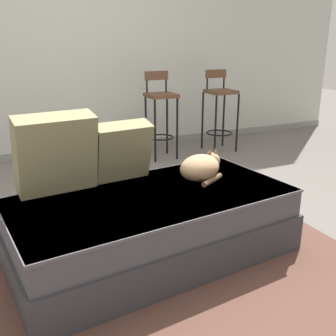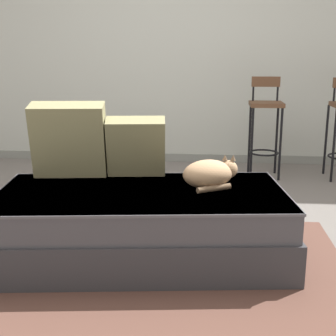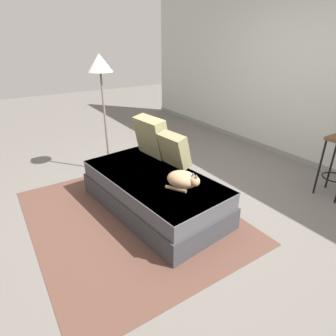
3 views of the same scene
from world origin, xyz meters
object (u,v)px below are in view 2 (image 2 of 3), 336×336
(throw_pillow_middle, at_px, (136,147))
(bar_stool_near_window, at_px, (265,118))
(couch, at_px, (142,224))
(throw_pillow_corner, at_px, (69,140))
(cat, at_px, (210,174))

(throw_pillow_middle, relative_size, bar_stool_near_window, 0.41)
(throw_pillow_middle, height_order, bar_stool_near_window, bar_stool_near_window)
(couch, xyz_separation_m, bar_stool_near_window, (0.95, 2.02, 0.38))
(couch, relative_size, bar_stool_near_window, 1.85)
(throw_pillow_corner, distance_m, throw_pillow_middle, 0.44)
(couch, relative_size, throw_pillow_corner, 3.67)
(couch, bearing_deg, cat, 16.13)
(couch, relative_size, throw_pillow_middle, 4.54)
(couch, bearing_deg, throw_pillow_corner, 150.85)
(couch, xyz_separation_m, throw_pillow_corner, (-0.51, 0.29, 0.46))
(throw_pillow_corner, relative_size, bar_stool_near_window, 0.50)
(bar_stool_near_window, bearing_deg, couch, -115.17)
(throw_pillow_corner, bearing_deg, couch, -29.15)
(cat, bearing_deg, bar_stool_near_window, 74.04)
(cat, height_order, bar_stool_near_window, bar_stool_near_window)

